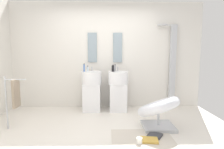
# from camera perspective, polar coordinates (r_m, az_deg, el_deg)

# --- Properties ---
(ground_plane) EXTENTS (4.80, 3.60, 0.04)m
(ground_plane) POSITION_cam_1_polar(r_m,az_deg,el_deg) (3.19, -2.62, -18.81)
(ground_plane) COLOR silver
(rear_partition) EXTENTS (4.80, 0.10, 2.60)m
(rear_partition) POSITION_cam_1_polar(r_m,az_deg,el_deg) (4.53, -2.22, 6.04)
(rear_partition) COLOR silver
(rear_partition) RESTS_ON ground_plane
(pedestal_sink_left) EXTENTS (0.46, 0.46, 1.04)m
(pedestal_sink_left) POSITION_cam_1_polar(r_m,az_deg,el_deg) (4.26, -6.45, -4.87)
(pedestal_sink_left) COLOR white
(pedestal_sink_left) RESTS_ON ground_plane
(pedestal_sink_right) EXTENTS (0.46, 0.46, 1.04)m
(pedestal_sink_right) POSITION_cam_1_polar(r_m,az_deg,el_deg) (4.25, 1.96, -4.86)
(pedestal_sink_right) COLOR white
(pedestal_sink_right) RESTS_ON ground_plane
(vanity_mirror_left) EXTENTS (0.22, 0.03, 0.72)m
(vanity_mirror_left) POSITION_cam_1_polar(r_m,az_deg,el_deg) (4.48, -6.27, 8.50)
(vanity_mirror_left) COLOR #8C9EA8
(vanity_mirror_right) EXTENTS (0.22, 0.03, 0.72)m
(vanity_mirror_right) POSITION_cam_1_polar(r_m,az_deg,el_deg) (4.47, 1.80, 8.54)
(vanity_mirror_right) COLOR #8C9EA8
(shower_column) EXTENTS (0.49, 0.24, 2.05)m
(shower_column) POSITION_cam_1_polar(r_m,az_deg,el_deg) (4.69, 18.54, 3.03)
(shower_column) COLOR #B7BABF
(shower_column) RESTS_ON ground_plane
(lounge_chair) EXTENTS (1.10, 1.10, 0.65)m
(lounge_chair) POSITION_cam_1_polar(r_m,az_deg,el_deg) (3.41, 14.57, -10.65)
(lounge_chair) COLOR #B7BABF
(lounge_chair) RESTS_ON ground_plane
(towel_rack) EXTENTS (0.37, 0.22, 0.95)m
(towel_rack) POSITION_cam_1_polar(r_m,az_deg,el_deg) (3.63, -28.62, -5.65)
(towel_rack) COLOR #B7BABF
(towel_rack) RESTS_ON ground_plane
(area_rug) EXTENTS (0.98, 0.75, 0.01)m
(area_rug) POSITION_cam_1_polar(r_m,az_deg,el_deg) (3.04, 9.71, -19.72)
(area_rug) COLOR beige
(area_rug) RESTS_ON ground_plane
(magazine_ochre) EXTENTS (0.30, 0.22, 0.03)m
(magazine_ochre) POSITION_cam_1_polar(r_m,az_deg,el_deg) (2.99, 11.69, -19.75)
(magazine_ochre) COLOR gold
(magazine_ochre) RESTS_ON area_rug
(magazine_charcoal) EXTENTS (0.29, 0.29, 0.03)m
(magazine_charcoal) POSITION_cam_1_polar(r_m,az_deg,el_deg) (3.17, 13.52, -18.28)
(magazine_charcoal) COLOR #38383D
(magazine_charcoal) RESTS_ON area_rug
(coffee_mug) EXTENTS (0.09, 0.09, 0.09)m
(coffee_mug) POSITION_cam_1_polar(r_m,az_deg,el_deg) (2.89, 8.70, -20.06)
(coffee_mug) COLOR white
(coffee_mug) RESTS_ON area_rug
(soap_bottle_clear) EXTENTS (0.04, 0.04, 0.13)m
(soap_bottle_clear) POSITION_cam_1_polar(r_m,az_deg,el_deg) (4.28, -7.75, 1.85)
(soap_bottle_clear) COLOR silver
(soap_bottle_clear) RESTS_ON pedestal_sink_left
(soap_bottle_black) EXTENTS (0.06, 0.06, 0.16)m
(soap_bottle_black) POSITION_cam_1_polar(r_m,az_deg,el_deg) (4.11, 0.28, 1.93)
(soap_bottle_black) COLOR black
(soap_bottle_black) RESTS_ON pedestal_sink_right
(soap_bottle_blue) EXTENTS (0.04, 0.04, 0.19)m
(soap_bottle_blue) POSITION_cam_1_polar(r_m,az_deg,el_deg) (4.19, -8.85, 2.13)
(soap_bottle_blue) COLOR #4C72B7
(soap_bottle_blue) RESTS_ON pedestal_sink_left
(soap_bottle_grey) EXTENTS (0.06, 0.06, 0.16)m
(soap_bottle_grey) POSITION_cam_1_polar(r_m,az_deg,el_deg) (4.28, 0.95, 2.10)
(soap_bottle_grey) COLOR #99999E
(soap_bottle_grey) RESTS_ON pedestal_sink_right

